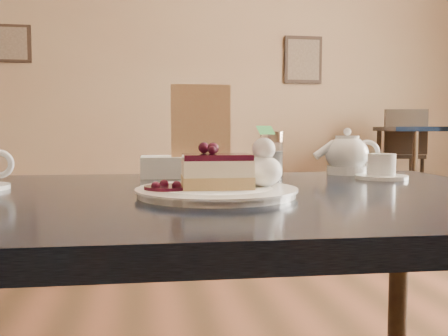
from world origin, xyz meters
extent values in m
cube|color=#8B6548|center=(0.00, 5.00, 1.50)|extent=(8.00, 0.02, 3.00)
cube|color=black|center=(-1.50, 4.97, 1.70)|extent=(0.50, 0.03, 0.40)
cube|color=black|center=(1.80, 4.97, 1.60)|extent=(0.45, 0.03, 0.55)
cube|color=black|center=(0.01, 0.08, 0.67)|extent=(1.12, 0.77, 0.04)
cylinder|color=black|center=(0.52, 0.37, 0.32)|extent=(0.05, 0.05, 0.65)
cylinder|color=white|center=(0.01, 0.03, 0.69)|extent=(0.25, 0.25, 0.01)
cube|color=tan|center=(0.01, 0.03, 0.71)|extent=(0.11, 0.08, 0.02)
cube|color=#FAE7C0|center=(0.01, 0.03, 0.73)|extent=(0.11, 0.08, 0.03)
cube|color=#430F1E|center=(0.01, 0.03, 0.75)|extent=(0.11, 0.08, 0.01)
ellipsoid|color=white|center=(0.09, 0.04, 0.72)|extent=(0.06, 0.06, 0.05)
cylinder|color=#430F1E|center=(-0.07, 0.03, 0.70)|extent=(0.07, 0.07, 0.01)
cylinder|color=white|center=(0.40, 0.24, 0.69)|extent=(0.11, 0.11, 0.01)
cylinder|color=white|center=(0.40, 0.24, 0.72)|extent=(0.06, 0.06, 0.05)
ellipsoid|color=white|center=(0.37, 0.36, 0.73)|extent=(0.10, 0.10, 0.09)
cylinder|color=white|center=(0.37, 0.36, 0.78)|extent=(0.05, 0.05, 0.01)
cylinder|color=white|center=(0.30, 0.36, 0.73)|extent=(0.06, 0.02, 0.05)
cube|color=beige|center=(0.02, 0.34, 0.79)|extent=(0.13, 0.03, 0.20)
cylinder|color=white|center=(0.18, 0.32, 0.72)|extent=(0.05, 0.05, 0.08)
cylinder|color=silver|center=(0.18, 0.32, 0.77)|extent=(0.05, 0.05, 0.02)
cube|color=white|center=(-0.05, 0.37, 0.71)|extent=(0.11, 0.11, 0.05)
cube|color=black|center=(2.78, 3.72, 0.79)|extent=(1.25, 1.08, 0.04)
cylinder|color=black|center=(2.32, 3.37, 0.38)|extent=(0.05, 0.05, 0.77)
cylinder|color=black|center=(2.32, 4.06, 0.38)|extent=(0.05, 0.05, 0.77)
camera|label=1|loc=(-0.11, -0.74, 0.79)|focal=40.00mm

